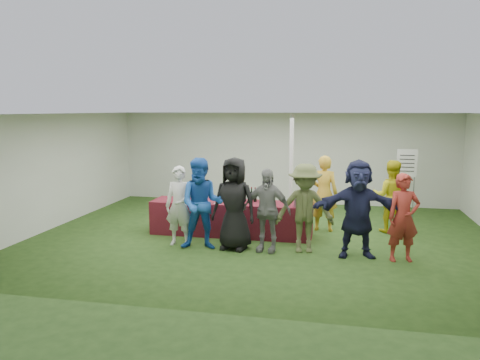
% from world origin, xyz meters
% --- Properties ---
extents(ground, '(60.00, 60.00, 0.00)m').
position_xyz_m(ground, '(0.00, 0.00, 0.00)').
color(ground, '#284719').
rests_on(ground, ground).
extents(tent, '(10.00, 10.00, 10.00)m').
position_xyz_m(tent, '(0.50, 1.20, 1.35)').
color(tent, white).
rests_on(tent, ground).
extents(serving_table, '(3.60, 0.80, 0.75)m').
position_xyz_m(serving_table, '(-0.72, 0.08, 0.38)').
color(serving_table, maroon).
rests_on(serving_table, ground).
extents(wine_bottles, '(0.73, 0.12, 0.32)m').
position_xyz_m(wine_bottles, '(-0.12, 0.22, 0.87)').
color(wine_bottles, black).
rests_on(wine_bottles, serving_table).
extents(wine_glasses, '(2.68, 0.14, 0.16)m').
position_xyz_m(wine_glasses, '(-1.11, -0.18, 0.86)').
color(wine_glasses, silver).
rests_on(wine_glasses, serving_table).
extents(water_bottle, '(0.07, 0.07, 0.23)m').
position_xyz_m(water_bottle, '(-0.73, 0.16, 0.85)').
color(water_bottle, silver).
rests_on(water_bottle, serving_table).
extents(bar_towel, '(0.25, 0.18, 0.03)m').
position_xyz_m(bar_towel, '(0.85, 0.13, 0.77)').
color(bar_towel, white).
rests_on(bar_towel, serving_table).
extents(dump_bucket, '(0.27, 0.27, 0.18)m').
position_xyz_m(dump_bucket, '(0.82, -0.14, 0.84)').
color(dump_bucket, slate).
rests_on(dump_bucket, serving_table).
extents(wine_list_sign, '(0.50, 0.03, 1.80)m').
position_xyz_m(wine_list_sign, '(3.30, 2.43, 1.32)').
color(wine_list_sign, slate).
rests_on(wine_list_sign, ground).
extents(staff_pourer, '(0.70, 0.51, 1.76)m').
position_xyz_m(staff_pourer, '(1.29, 0.86, 0.88)').
color(staff_pourer, gold).
rests_on(staff_pourer, ground).
extents(staff_back, '(0.87, 0.71, 1.66)m').
position_xyz_m(staff_back, '(2.79, 1.04, 0.83)').
color(staff_back, gold).
rests_on(staff_back, ground).
extents(customer_0, '(0.62, 0.42, 1.65)m').
position_xyz_m(customer_0, '(-1.58, -0.94, 0.83)').
color(customer_0, silver).
rests_on(customer_0, ground).
extents(customer_1, '(1.00, 0.83, 1.85)m').
position_xyz_m(customer_1, '(-1.05, -1.09, 0.92)').
color(customer_1, '#1E54B3').
rests_on(customer_1, ground).
extents(customer_2, '(0.99, 0.73, 1.86)m').
position_xyz_m(customer_2, '(-0.42, -0.97, 0.93)').
color(customer_2, black).
rests_on(customer_2, ground).
extents(customer_3, '(1.02, 0.55, 1.66)m').
position_xyz_m(customer_3, '(0.24, -0.99, 0.83)').
color(customer_3, slate).
rests_on(customer_3, ground).
extents(customer_4, '(1.22, 0.81, 1.76)m').
position_xyz_m(customer_4, '(0.98, -0.89, 0.88)').
color(customer_4, '#4F572F').
rests_on(customer_4, ground).
extents(customer_5, '(1.79, 0.79, 1.87)m').
position_xyz_m(customer_5, '(1.98, -0.98, 0.93)').
color(customer_5, '#1A1D3C').
rests_on(customer_5, ground).
extents(customer_6, '(0.68, 0.53, 1.64)m').
position_xyz_m(customer_6, '(2.80, -1.08, 0.82)').
color(customer_6, maroon).
rests_on(customer_6, ground).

